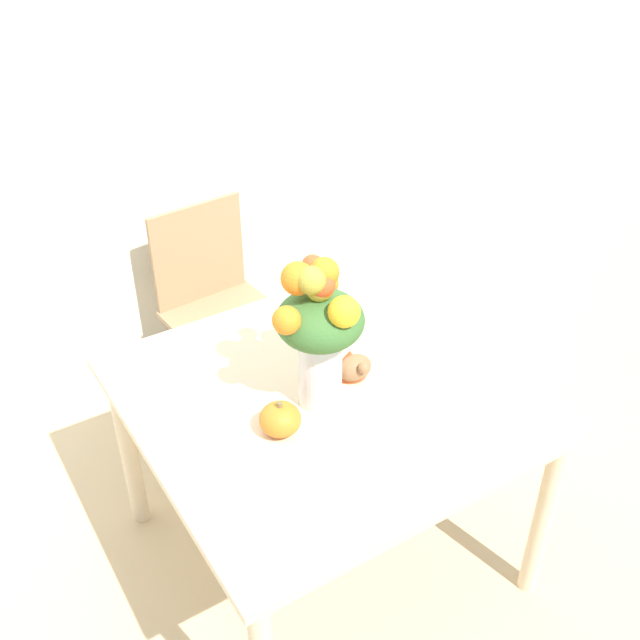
{
  "coord_description": "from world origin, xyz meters",
  "views": [
    {
      "loc": [
        -0.92,
        -1.43,
        2.16
      ],
      "look_at": [
        -0.04,
        -0.02,
        1.01
      ],
      "focal_mm": 42.0,
      "sensor_mm": 36.0,
      "label": 1
    }
  ],
  "objects_px": {
    "turkey_figurine": "(352,364)",
    "dining_chair_near_window": "(219,310)",
    "pumpkin": "(280,419)",
    "flower_vase": "(319,329)"
  },
  "relations": [
    {
      "from": "turkey_figurine",
      "to": "dining_chair_near_window",
      "type": "relative_size",
      "value": 0.16
    },
    {
      "from": "flower_vase",
      "to": "turkey_figurine",
      "type": "height_order",
      "value": "flower_vase"
    },
    {
      "from": "pumpkin",
      "to": "turkey_figurine",
      "type": "distance_m",
      "value": 0.32
    },
    {
      "from": "pumpkin",
      "to": "dining_chair_near_window",
      "type": "bearing_deg",
      "value": 74.88
    },
    {
      "from": "flower_vase",
      "to": "pumpkin",
      "type": "relative_size",
      "value": 4.0
    },
    {
      "from": "flower_vase",
      "to": "dining_chair_near_window",
      "type": "xyz_separation_m",
      "value": [
        0.1,
        0.93,
        -0.51
      ]
    },
    {
      "from": "pumpkin",
      "to": "turkey_figurine",
      "type": "xyz_separation_m",
      "value": [
        0.31,
        0.1,
        -0.0
      ]
    },
    {
      "from": "turkey_figurine",
      "to": "dining_chair_near_window",
      "type": "bearing_deg",
      "value": 92.57
    },
    {
      "from": "flower_vase",
      "to": "pumpkin",
      "type": "distance_m",
      "value": 0.27
    },
    {
      "from": "pumpkin",
      "to": "turkey_figurine",
      "type": "height_order",
      "value": "pumpkin"
    }
  ]
}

